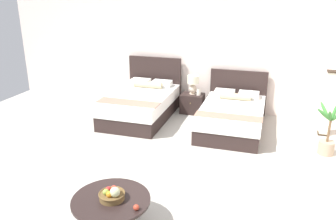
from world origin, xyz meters
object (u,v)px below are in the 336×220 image
Objects in this scene: fruit_bowl at (112,194)px; loose_apple at (136,207)px; table_lamp at (193,83)px; coffee_table at (111,206)px; nightstand at (192,103)px; vase at (199,92)px; bed_near_window at (141,104)px; floor_lamp_corner at (328,104)px; bed_near_corner at (232,116)px; potted_palm at (327,139)px.

loose_apple is at bearing -16.57° from fruit_bowl.
table_lamp is 0.46× the size of coffee_table.
vase reaches higher than nightstand.
vase is (0.16, -0.06, -0.20)m from table_lamp.
bed_near_window is 2.20× the size of coffee_table.
floor_lamp_corner is at bearing 54.92° from fruit_bowl.
bed_near_window is 6.58× the size of fruit_bowl.
coffee_table is 0.43m from loose_apple.
vase is 0.50× the size of fruit_bowl.
nightstand is at bearing 166.30° from vase.
table_lamp is (1.06, 0.72, 0.42)m from bed_near_window.
floor_lamp_corner reaches higher than bed_near_window.
floor_lamp_corner reaches higher than fruit_bowl.
bed_near_corner is at bearing -172.27° from floor_lamp_corner.
coffee_table is 1.03× the size of potted_palm.
table_lamp is (0.00, 0.02, 0.52)m from nightstand.
bed_near_window reaches higher than loose_apple.
potted_palm is at bearing -21.13° from bed_near_corner.
table_lamp reaches higher than vase.
loose_apple is at bearing -98.59° from bed_near_corner.
vase is 2.32× the size of loose_apple.
bed_near_corner is 13.08× the size of vase.
bed_near_window reaches higher than table_lamp.
floor_lamp_corner is at bearing 7.73° from bed_near_corner.
bed_near_corner is 30.37× the size of loose_apple.
fruit_bowl is at bearing -132.15° from potted_palm.
bed_near_corner is 1.98m from potted_palm.
coffee_table is (1.15, -3.81, -0.02)m from bed_near_window.
bed_near_window reaches higher than nightstand.
nightstand is (-1.07, 0.70, -0.05)m from bed_near_corner.
bed_near_corner is at bearing 75.84° from fruit_bowl.
coffee_table is (-0.08, -4.48, -0.24)m from vase.
floor_lamp_corner is (2.49, 4.19, 0.22)m from loose_apple.
nightstand is 0.55× the size of coffee_table.
potted_palm reaches higher than nightstand.
nightstand is 0.52m from table_lamp.
bed_near_window is 4.06m from floor_lamp_corner.
table_lamp is at bearing 95.87° from loose_apple.
bed_near_window is 1.28m from nightstand.
bed_near_window is 1.41m from vase.
potted_palm is (2.81, 3.11, -0.19)m from fruit_bowl.
coffee_table is 0.73× the size of floor_lamp_corner.
floor_lamp_corner is at bearing 3.72° from bed_near_window.
bed_near_window is at bearing -176.28° from floor_lamp_corner.
floor_lamp_corner is (2.81, -0.40, 0.12)m from vase.
table_lamp is 0.48× the size of potted_palm.
fruit_bowl is 0.24× the size of floor_lamp_corner.
vase is at bearing 89.29° from fruit_bowl.
coffee_table is at bearing -88.94° from table_lamp.
floor_lamp_corner is at bearing -8.45° from nightstand.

